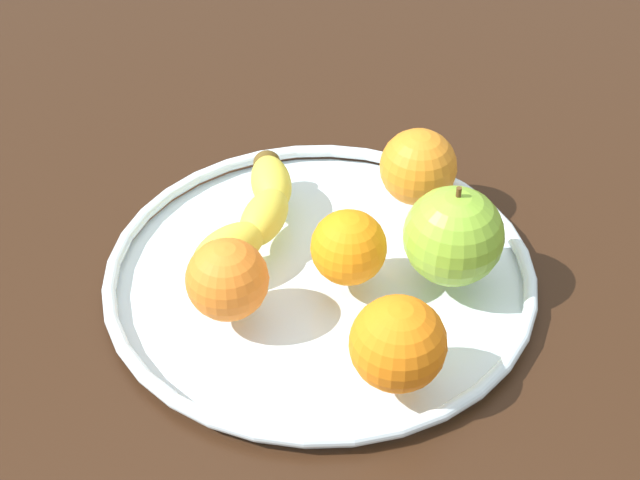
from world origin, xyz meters
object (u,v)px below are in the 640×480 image
(orange_back_right, at_px, (227,280))
(orange_back_left, at_px, (418,167))
(fruit_bowl, at_px, (320,274))
(orange_front_right, at_px, (398,344))
(banana, at_px, (256,213))
(orange_front_left, at_px, (349,247))
(apple, at_px, (453,236))

(orange_back_right, height_order, orange_back_left, orange_back_left)
(fruit_bowl, xyz_separation_m, orange_front_right, (-0.09, -0.11, 0.05))
(banana, height_order, orange_front_left, orange_front_left)
(apple, bearing_deg, orange_back_right, 129.35)
(banana, bearing_deg, orange_back_right, -169.67)
(orange_back_right, bearing_deg, apple, -50.65)
(fruit_bowl, height_order, orange_front_left, orange_front_left)
(orange_back_left, bearing_deg, banana, 133.11)
(banana, xyz_separation_m, orange_back_left, (0.10, -0.11, 0.02))
(orange_front_right, bearing_deg, orange_front_left, 42.38)
(apple, xyz_separation_m, orange_back_left, (0.09, 0.06, -0.01))
(orange_front_left, relative_size, orange_back_left, 0.90)
(banana, distance_m, orange_back_right, 0.11)
(apple, bearing_deg, orange_front_right, -178.40)
(fruit_bowl, height_order, orange_front_right, orange_front_right)
(orange_back_right, distance_m, orange_back_left, 0.22)
(orange_back_left, xyz_separation_m, orange_front_right, (-0.21, -0.07, 0.00))
(banana, relative_size, orange_front_right, 2.42)
(apple, height_order, orange_front_right, apple)
(banana, bearing_deg, orange_front_right, -127.41)
(banana, relative_size, orange_back_left, 2.50)
(apple, xyz_separation_m, orange_front_left, (-0.04, 0.08, -0.01))
(orange_back_right, relative_size, orange_back_left, 0.95)
(orange_back_right, relative_size, orange_front_right, 0.92)
(fruit_bowl, bearing_deg, banana, 74.27)
(fruit_bowl, bearing_deg, orange_front_right, -129.31)
(fruit_bowl, relative_size, orange_back_left, 5.25)
(orange_front_left, bearing_deg, fruit_bowl, 91.07)
(fruit_bowl, height_order, apple, apple)
(orange_back_left, height_order, orange_front_right, orange_front_right)
(apple, height_order, orange_back_right, apple)
(orange_back_right, bearing_deg, orange_front_left, -41.03)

